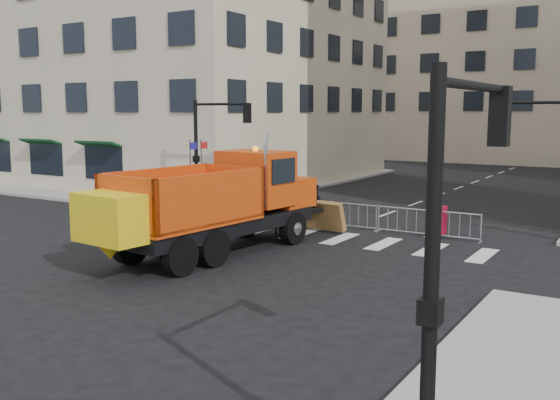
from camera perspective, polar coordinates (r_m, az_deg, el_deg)
The scene contains 12 objects.
ground at distance 19.93m, azimuth -3.41°, elevation -6.06°, with size 120.00×120.00×0.00m, color black.
sidewalk_back at distance 27.14m, azimuth 6.99°, elevation -2.13°, with size 64.00×5.00×0.15m, color gray.
building_far at distance 69.05m, azimuth 22.99°, elevation 13.41°, with size 30.00×18.00×24.00m, color tan.
traffic_light_left at distance 30.22m, azimuth -7.67°, elevation 3.92°, with size 0.18×0.18×5.40m, color black.
traffic_light_near at distance 7.43m, azimuth 13.60°, elevation -9.14°, with size 0.18×0.18×5.40m, color black.
crowd_barriers at distance 26.58m, azimuth 4.72°, elevation -1.27°, with size 12.60×0.60×1.10m, color #9EA0A5, non-canonical shape.
plow_truck at distance 21.21m, azimuth -6.24°, elevation -0.15°, with size 4.04×10.92×4.15m.
cop_a at distance 24.84m, azimuth -0.08°, elevation -1.32°, with size 0.59×0.38×1.61m, color black.
cop_b at distance 26.20m, azimuth 3.07°, elevation -0.54°, with size 0.91×0.71×1.87m, color black.
cop_c at distance 26.43m, azimuth 2.43°, elevation -0.64°, with size 1.00×0.42×1.71m, color black.
worker at distance 27.81m, azimuth -3.10°, elevation 0.01°, with size 1.04×0.60×1.62m, color #BACA17.
newspaper_box at distance 24.97m, azimuth 14.35°, elevation -1.76°, with size 0.45×0.40×1.10m, color maroon.
Camera 1 is at (11.17, -15.77, 4.88)m, focal length 40.00 mm.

